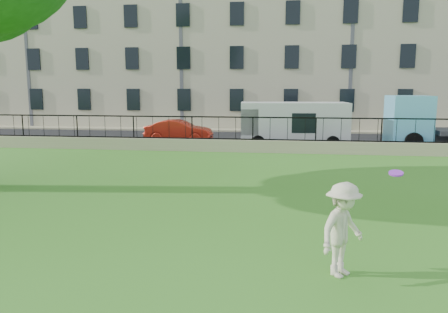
# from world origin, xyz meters

# --- Properties ---
(ground) EXTENTS (120.00, 120.00, 0.00)m
(ground) POSITION_xyz_m (0.00, 0.00, 0.00)
(ground) COLOR #35761C
(ground) RESTS_ON ground
(retaining_wall) EXTENTS (50.00, 0.40, 0.60)m
(retaining_wall) POSITION_xyz_m (0.00, 12.00, 0.30)
(retaining_wall) COLOR gray
(retaining_wall) RESTS_ON ground
(iron_railing) EXTENTS (50.00, 0.05, 1.13)m
(iron_railing) POSITION_xyz_m (0.00, 12.00, 1.15)
(iron_railing) COLOR black
(iron_railing) RESTS_ON retaining_wall
(street) EXTENTS (60.00, 9.00, 0.01)m
(street) POSITION_xyz_m (0.00, 16.70, 0.01)
(street) COLOR black
(street) RESTS_ON ground
(sidewalk) EXTENTS (60.00, 1.40, 0.12)m
(sidewalk) POSITION_xyz_m (0.00, 21.90, 0.06)
(sidewalk) COLOR gray
(sidewalk) RESTS_ON ground
(building_row) EXTENTS (56.40, 10.40, 13.80)m
(building_row) POSITION_xyz_m (0.00, 27.57, 6.92)
(building_row) COLOR #B4AB8F
(building_row) RESTS_ON ground
(man) EXTENTS (1.14, 1.18, 1.62)m
(man) POSITION_xyz_m (2.50, -1.83, 0.81)
(man) COLOR beige
(man) RESTS_ON ground
(frisbee) EXTENTS (0.35, 0.34, 0.12)m
(frisbee) POSITION_xyz_m (3.62, -0.52, 1.54)
(frisbee) COLOR purple
(red_sedan) EXTENTS (3.84, 1.37, 1.26)m
(red_sedan) POSITION_xyz_m (-4.50, 15.40, 0.63)
(red_sedan) COLOR #B42516
(red_sedan) RESTS_ON street
(white_van) EXTENTS (5.72, 2.59, 2.34)m
(white_van) POSITION_xyz_m (2.00, 14.40, 1.17)
(white_van) COLOR silver
(white_van) RESTS_ON street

